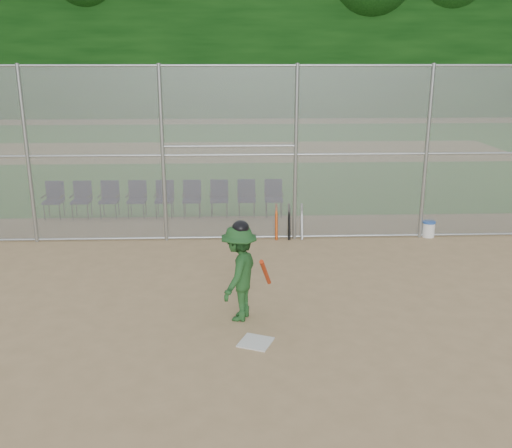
{
  "coord_description": "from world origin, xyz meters",
  "views": [
    {
      "loc": [
        -0.4,
        -7.79,
        4.12
      ],
      "look_at": [
        0.0,
        2.5,
        1.1
      ],
      "focal_mm": 40.0,
      "sensor_mm": 36.0,
      "label": 1
    }
  ],
  "objects_px": {
    "home_plate": "(256,342)",
    "batter_at_plate": "(239,272)",
    "chair_0": "(53,201)",
    "water_cooler": "(429,229)"
  },
  "relations": [
    {
      "from": "home_plate",
      "to": "chair_0",
      "type": "height_order",
      "value": "chair_0"
    },
    {
      "from": "home_plate",
      "to": "water_cooler",
      "type": "distance_m",
      "value": 6.69
    },
    {
      "from": "water_cooler",
      "to": "chair_0",
      "type": "relative_size",
      "value": 0.4
    },
    {
      "from": "water_cooler",
      "to": "chair_0",
      "type": "bearing_deg",
      "value": 167.91
    },
    {
      "from": "water_cooler",
      "to": "chair_0",
      "type": "xyz_separation_m",
      "value": [
        -9.4,
        2.01,
        0.29
      ]
    },
    {
      "from": "home_plate",
      "to": "chair_0",
      "type": "distance_m",
      "value": 8.76
    },
    {
      "from": "batter_at_plate",
      "to": "water_cooler",
      "type": "distance_m",
      "value": 6.26
    },
    {
      "from": "batter_at_plate",
      "to": "chair_0",
      "type": "xyz_separation_m",
      "value": [
        -4.85,
        6.26,
        -0.33
      ]
    },
    {
      "from": "home_plate",
      "to": "batter_at_plate",
      "type": "relative_size",
      "value": 0.27
    },
    {
      "from": "home_plate",
      "to": "chair_0",
      "type": "bearing_deg",
      "value": 125.52
    }
  ]
}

